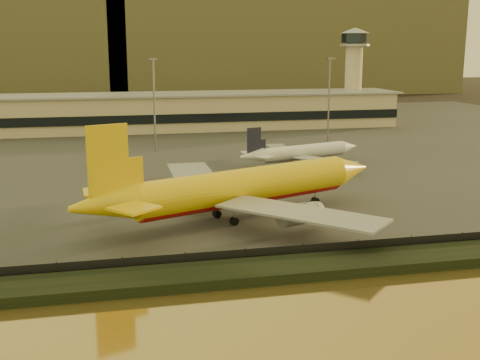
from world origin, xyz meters
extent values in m
plane|color=black|center=(0.00, 0.00, 0.00)|extent=(900.00, 900.00, 0.00)
cube|color=black|center=(0.00, -17.00, 0.70)|extent=(320.00, 7.00, 1.40)
cube|color=#2D2D2D|center=(0.00, 95.00, 0.10)|extent=(320.00, 220.00, 0.20)
cube|color=black|center=(0.00, -13.00, 1.30)|extent=(300.00, 0.05, 2.20)
cube|color=tan|center=(0.00, 125.00, 6.20)|extent=(160.00, 22.00, 12.00)
cube|color=black|center=(0.00, 113.80, 5.20)|extent=(160.00, 0.60, 3.00)
cube|color=gray|center=(0.00, 125.00, 12.50)|extent=(164.00, 24.00, 0.60)
cylinder|color=tan|center=(70.00, 131.00, 15.20)|extent=(6.40, 6.40, 30.00)
cylinder|color=black|center=(70.00, 131.00, 31.95)|extent=(10.40, 10.40, 3.50)
cone|color=gray|center=(70.00, 131.00, 34.70)|extent=(11.20, 11.20, 2.00)
cylinder|color=gray|center=(70.00, 131.00, 29.40)|extent=(11.20, 11.20, 0.80)
cylinder|color=slate|center=(-10.00, 80.00, 12.70)|extent=(0.50, 0.50, 25.00)
cube|color=slate|center=(-10.00, 80.00, 25.40)|extent=(2.20, 2.20, 0.40)
cylinder|color=slate|center=(40.00, 78.00, 12.70)|extent=(0.50, 0.50, 25.00)
cube|color=slate|center=(40.00, 78.00, 25.40)|extent=(2.20, 2.20, 0.40)
cube|color=brown|center=(90.00, 340.00, 35.00)|extent=(220.00, 160.00, 70.00)
cylinder|color=#DDB10B|center=(-0.65, 9.32, 5.76)|extent=(39.85, 20.38, 5.86)
cylinder|color=#A40D09|center=(-0.65, 9.32, 4.74)|extent=(38.32, 18.77, 4.57)
cone|color=#DDB10B|center=(21.85, 18.24, 5.76)|extent=(9.49, 8.35, 5.86)
cone|color=#DDB10B|center=(-24.21, -0.01, 6.20)|extent=(11.58, 9.18, 5.86)
cube|color=#DDB10B|center=(-23.16, 0.40, 12.64)|extent=(5.93, 2.72, 10.25)
cube|color=#DDB10B|center=(-24.27, 6.26, 6.64)|extent=(5.97, 5.91, 0.35)
cube|color=#DDB10B|center=(-19.96, -4.63, 6.64)|extent=(7.88, 7.88, 0.35)
cube|color=gray|center=(-7.45, 23.40, 4.74)|extent=(8.05, 25.39, 0.35)
cylinder|color=gray|center=(-3.43, 20.91, 3.13)|extent=(7.47, 5.48, 3.22)
cube|color=gray|center=(4.04, -5.59, 4.74)|extent=(23.18, 23.78, 0.35)
cylinder|color=gray|center=(5.26, -1.02, 3.13)|extent=(7.47, 5.48, 3.22)
cylinder|color=black|center=(13.74, 15.02, 0.84)|extent=(1.58, 1.43, 1.29)
cylinder|color=slate|center=(13.74, 15.02, 1.52)|extent=(0.23, 0.23, 2.64)
cylinder|color=black|center=(-3.61, 5.31, 0.84)|extent=(1.58, 1.43, 1.29)
cylinder|color=slate|center=(-3.61, 5.31, 1.52)|extent=(0.23, 0.23, 2.64)
cylinder|color=black|center=(-5.55, 10.21, 0.84)|extent=(1.58, 1.43, 1.29)
cylinder|color=slate|center=(-5.55, 10.21, 1.52)|extent=(0.23, 0.23, 2.64)
cylinder|color=silver|center=(24.08, 52.61, 3.40)|extent=(24.09, 10.74, 3.37)
cylinder|color=gray|center=(24.08, 52.61, 2.81)|extent=(23.22, 9.83, 2.63)
cone|color=silver|center=(37.84, 57.11, 3.40)|extent=(5.53, 4.67, 3.37)
cone|color=silver|center=(9.68, 47.89, 3.65)|extent=(6.81, 5.09, 3.37)
cube|color=#1C1C32|center=(10.32, 48.10, 7.35)|extent=(3.60, 1.41, 5.89)
cube|color=silver|center=(9.91, 51.51, 3.90)|extent=(3.37, 3.21, 0.20)
cube|color=silver|center=(12.00, 45.11, 3.90)|extent=(4.61, 4.57, 0.20)
cube|color=gray|center=(20.56, 61.20, 2.81)|extent=(5.73, 15.44, 0.20)
cylinder|color=gray|center=(22.86, 59.56, 1.88)|extent=(4.42, 3.02, 1.85)
cube|color=gray|center=(26.32, 43.60, 2.81)|extent=(13.37, 14.62, 0.20)
cylinder|color=gray|center=(27.21, 46.28, 1.88)|extent=(4.42, 3.02, 1.85)
cylinder|color=black|center=(32.88, 55.49, 0.57)|extent=(0.89, 0.79, 0.74)
cylinder|color=slate|center=(32.88, 55.49, 0.96)|extent=(0.18, 0.18, 1.52)
cylinder|color=black|center=(22.15, 50.38, 0.57)|extent=(0.89, 0.79, 0.74)
cylinder|color=slate|center=(22.15, 50.38, 0.96)|extent=(0.18, 0.18, 1.52)
cylinder|color=black|center=(21.21, 53.26, 0.57)|extent=(0.89, 0.79, 0.74)
cylinder|color=slate|center=(21.21, 53.26, 0.96)|extent=(0.18, 0.18, 1.52)
cube|color=#DDB10B|center=(22.88, 31.38, 0.97)|extent=(3.47, 1.65, 1.54)
cube|color=silver|center=(-8.61, 32.92, 1.23)|extent=(4.91, 2.91, 2.07)
camera|label=1|loc=(-23.22, -86.49, 28.38)|focal=45.00mm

